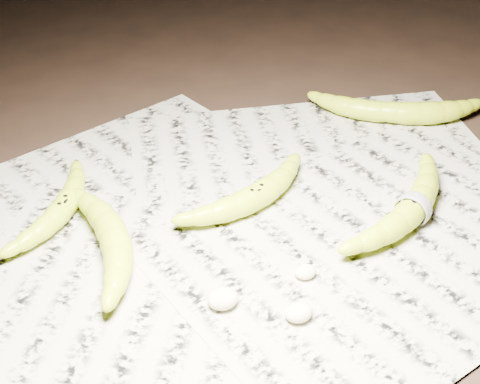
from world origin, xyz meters
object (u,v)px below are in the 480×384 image
object	(u,v)px
banana_taped	(414,207)
banana_upper_a	(369,108)
banana_center	(255,195)
banana_upper_b	(420,111)
banana_left_b	(114,235)
banana_left_a	(62,206)

from	to	relation	value
banana_taped	banana_upper_a	size ratio (longest dim) A/B	1.27
banana_center	banana_upper_b	xyz separation A→B (m)	(0.33, 0.13, 0.00)
banana_center	banana_left_b	bearing A→B (deg)	164.02
banana_left_a	banana_center	xyz separation A→B (m)	(0.25, -0.06, 0.00)
banana_left_a	banana_upper_b	world-z (taller)	banana_upper_b
banana_taped	banana_upper_b	bearing A→B (deg)	21.64
banana_left_a	banana_left_b	xyz separation A→B (m)	(0.05, -0.09, 0.00)
banana_upper_a	banana_left_a	bearing A→B (deg)	-134.01
banana_center	banana_upper_b	world-z (taller)	banana_upper_b
banana_left_b	banana_taped	size ratio (longest dim) A/B	0.88
banana_taped	banana_left_a	bearing A→B (deg)	125.09
banana_upper_a	banana_upper_b	bearing A→B (deg)	6.51
banana_left_b	banana_upper_b	size ratio (longest dim) A/B	1.08
banana_left_a	banana_taped	distance (m)	0.47
banana_left_b	banana_taped	xyz separation A→B (m)	(0.39, -0.07, -0.00)
banana_center	banana_taped	xyz separation A→B (m)	(0.19, -0.09, 0.00)
banana_left_a	banana_taped	xyz separation A→B (m)	(0.44, -0.15, 0.00)
banana_center	banana_upper_a	distance (m)	0.31
banana_center	banana_taped	bearing A→B (deg)	-49.93
banana_taped	banana_center	bearing A→B (deg)	118.03
banana_center	banana_taped	world-z (taller)	banana_taped
banana_left_b	banana_upper_a	bearing A→B (deg)	-69.05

